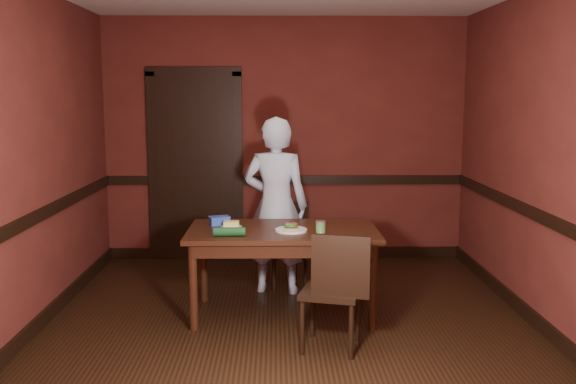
{
  "coord_description": "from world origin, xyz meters",
  "views": [
    {
      "loc": [
        -0.1,
        -4.91,
        1.85
      ],
      "look_at": [
        0.0,
        0.35,
        1.05
      ],
      "focal_mm": 40.0,
      "sensor_mm": 36.0,
      "label": 1
    }
  ],
  "objects_px": {
    "dining_table": "(283,272)",
    "person": "(276,206)",
    "cheese_saucer": "(231,225)",
    "chair_near": "(331,289)",
    "sauce_jar": "(321,227)",
    "chair_far": "(285,246)",
    "sandwich_plate": "(291,229)",
    "food_tub": "(219,220)"
  },
  "relations": [
    {
      "from": "person",
      "to": "sauce_jar",
      "type": "height_order",
      "value": "person"
    },
    {
      "from": "dining_table",
      "to": "sandwich_plate",
      "type": "relative_size",
      "value": 5.99
    },
    {
      "from": "person",
      "to": "sandwich_plate",
      "type": "xyz_separation_m",
      "value": [
        0.13,
        -0.73,
        -0.07
      ]
    },
    {
      "from": "chair_near",
      "to": "sauce_jar",
      "type": "xyz_separation_m",
      "value": [
        -0.04,
        0.59,
        0.35
      ]
    },
    {
      "from": "chair_near",
      "to": "cheese_saucer",
      "type": "xyz_separation_m",
      "value": [
        -0.78,
        0.8,
        0.32
      ]
    },
    {
      "from": "dining_table",
      "to": "sauce_jar",
      "type": "bearing_deg",
      "value": -25.51
    },
    {
      "from": "chair_far",
      "to": "chair_near",
      "type": "relative_size",
      "value": 0.9
    },
    {
      "from": "dining_table",
      "to": "sauce_jar",
      "type": "distance_m",
      "value": 0.54
    },
    {
      "from": "sauce_jar",
      "to": "person",
      "type": "bearing_deg",
      "value": 114.72
    },
    {
      "from": "chair_far",
      "to": "person",
      "type": "distance_m",
      "value": 0.47
    },
    {
      "from": "food_tub",
      "to": "chair_far",
      "type": "bearing_deg",
      "value": 27.34
    },
    {
      "from": "chair_near",
      "to": "sandwich_plate",
      "type": "relative_size",
      "value": 3.36
    },
    {
      "from": "sandwich_plate",
      "to": "cheese_saucer",
      "type": "height_order",
      "value": "sandwich_plate"
    },
    {
      "from": "sandwich_plate",
      "to": "sauce_jar",
      "type": "xyz_separation_m",
      "value": [
        0.24,
        -0.06,
        0.03
      ]
    },
    {
      "from": "chair_near",
      "to": "person",
      "type": "height_order",
      "value": "person"
    },
    {
      "from": "dining_table",
      "to": "person",
      "type": "distance_m",
      "value": 0.79
    },
    {
      "from": "cheese_saucer",
      "to": "food_tub",
      "type": "distance_m",
      "value": 0.17
    },
    {
      "from": "dining_table",
      "to": "chair_near",
      "type": "bearing_deg",
      "value": -64.8
    },
    {
      "from": "chair_far",
      "to": "sauce_jar",
      "type": "xyz_separation_m",
      "value": [
        0.28,
        -0.96,
        0.39
      ]
    },
    {
      "from": "chair_far",
      "to": "dining_table",
      "type": "bearing_deg",
      "value": -108.46
    },
    {
      "from": "dining_table",
      "to": "food_tub",
      "type": "height_order",
      "value": "food_tub"
    },
    {
      "from": "dining_table",
      "to": "chair_near",
      "type": "xyz_separation_m",
      "value": [
        0.34,
        -0.74,
        0.07
      ]
    },
    {
      "from": "chair_near",
      "to": "sauce_jar",
      "type": "relative_size",
      "value": 9.15
    },
    {
      "from": "cheese_saucer",
      "to": "sauce_jar",
      "type": "bearing_deg",
      "value": -16.02
    },
    {
      "from": "chair_far",
      "to": "sandwich_plate",
      "type": "xyz_separation_m",
      "value": [
        0.04,
        -0.9,
        0.36
      ]
    },
    {
      "from": "food_tub",
      "to": "dining_table",
      "type": "bearing_deg",
      "value": -39.14
    },
    {
      "from": "dining_table",
      "to": "sauce_jar",
      "type": "height_order",
      "value": "sauce_jar"
    },
    {
      "from": "chair_far",
      "to": "cheese_saucer",
      "type": "bearing_deg",
      "value": -138.06
    },
    {
      "from": "chair_far",
      "to": "chair_near",
      "type": "distance_m",
      "value": 1.59
    },
    {
      "from": "chair_far",
      "to": "cheese_saucer",
      "type": "height_order",
      "value": "chair_far"
    },
    {
      "from": "chair_far",
      "to": "sandwich_plate",
      "type": "relative_size",
      "value": 3.04
    },
    {
      "from": "sandwich_plate",
      "to": "food_tub",
      "type": "height_order",
      "value": "food_tub"
    },
    {
      "from": "sandwich_plate",
      "to": "food_tub",
      "type": "relative_size",
      "value": 1.31
    },
    {
      "from": "person",
      "to": "cheese_saucer",
      "type": "relative_size",
      "value": 9.56
    },
    {
      "from": "dining_table",
      "to": "sauce_jar",
      "type": "relative_size",
      "value": 16.3
    },
    {
      "from": "chair_far",
      "to": "person",
      "type": "relative_size",
      "value": 0.49
    },
    {
      "from": "sauce_jar",
      "to": "food_tub",
      "type": "height_order",
      "value": "sauce_jar"
    },
    {
      "from": "dining_table",
      "to": "sandwich_plate",
      "type": "xyz_separation_m",
      "value": [
        0.07,
        -0.09,
        0.39
      ]
    },
    {
      "from": "chair_near",
      "to": "sandwich_plate",
      "type": "distance_m",
      "value": 0.77
    },
    {
      "from": "chair_near",
      "to": "food_tub",
      "type": "relative_size",
      "value": 4.39
    },
    {
      "from": "sauce_jar",
      "to": "food_tub",
      "type": "relative_size",
      "value": 0.48
    },
    {
      "from": "person",
      "to": "food_tub",
      "type": "relative_size",
      "value": 8.18
    }
  ]
}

